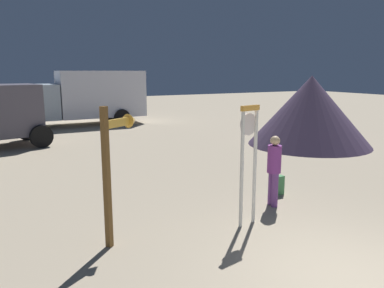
{
  "coord_description": "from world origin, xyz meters",
  "views": [
    {
      "loc": [
        -4.42,
        -3.22,
        3.02
      ],
      "look_at": [
        -0.05,
        5.03,
        1.2
      ],
      "focal_mm": 35.15,
      "sensor_mm": 36.0,
      "label": 1
    }
  ],
  "objects_px": {
    "standing_clock": "(249,153)",
    "dome_tent": "(310,111)",
    "backpack": "(277,185)",
    "box_truck_far": "(88,96)",
    "arrow_sign": "(116,153)",
    "person_near_clock": "(274,167)"
  },
  "relations": [
    {
      "from": "standing_clock",
      "to": "person_near_clock",
      "type": "xyz_separation_m",
      "value": [
        1.15,
        0.59,
        -0.56
      ]
    },
    {
      "from": "arrow_sign",
      "to": "standing_clock",
      "type": "bearing_deg",
      "value": -10.98
    },
    {
      "from": "person_near_clock",
      "to": "dome_tent",
      "type": "xyz_separation_m",
      "value": [
        6.01,
        4.95,
        0.52
      ]
    },
    {
      "from": "box_truck_far",
      "to": "standing_clock",
      "type": "bearing_deg",
      "value": -91.91
    },
    {
      "from": "person_near_clock",
      "to": "dome_tent",
      "type": "height_order",
      "value": "dome_tent"
    },
    {
      "from": "person_near_clock",
      "to": "backpack",
      "type": "bearing_deg",
      "value": 42.49
    },
    {
      "from": "arrow_sign",
      "to": "box_truck_far",
      "type": "relative_size",
      "value": 0.36
    },
    {
      "from": "backpack",
      "to": "dome_tent",
      "type": "xyz_separation_m",
      "value": [
        5.41,
        4.39,
        1.19
      ]
    },
    {
      "from": "backpack",
      "to": "box_truck_far",
      "type": "distance_m",
      "value": 14.86
    },
    {
      "from": "arrow_sign",
      "to": "dome_tent",
      "type": "xyz_separation_m",
      "value": [
        9.64,
        5.05,
        -0.2
      ]
    },
    {
      "from": "person_near_clock",
      "to": "box_truck_far",
      "type": "relative_size",
      "value": 0.24
    },
    {
      "from": "standing_clock",
      "to": "arrow_sign",
      "type": "distance_m",
      "value": 2.52
    },
    {
      "from": "backpack",
      "to": "box_truck_far",
      "type": "xyz_separation_m",
      "value": [
        -1.23,
        14.75,
        1.4
      ]
    },
    {
      "from": "standing_clock",
      "to": "dome_tent",
      "type": "bearing_deg",
      "value": 37.69
    },
    {
      "from": "person_near_clock",
      "to": "arrow_sign",
      "type": "bearing_deg",
      "value": -178.3
    },
    {
      "from": "standing_clock",
      "to": "box_truck_far",
      "type": "bearing_deg",
      "value": 88.09
    },
    {
      "from": "box_truck_far",
      "to": "dome_tent",
      "type": "relative_size",
      "value": 1.37
    },
    {
      "from": "person_near_clock",
      "to": "backpack",
      "type": "xyz_separation_m",
      "value": [
        0.61,
        0.55,
        -0.67
      ]
    },
    {
      "from": "person_near_clock",
      "to": "box_truck_far",
      "type": "xyz_separation_m",
      "value": [
        -0.62,
        15.3,
        0.74
      ]
    },
    {
      "from": "standing_clock",
      "to": "person_near_clock",
      "type": "height_order",
      "value": "standing_clock"
    },
    {
      "from": "backpack",
      "to": "box_truck_far",
      "type": "relative_size",
      "value": 0.07
    },
    {
      "from": "backpack",
      "to": "dome_tent",
      "type": "height_order",
      "value": "dome_tent"
    }
  ]
}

